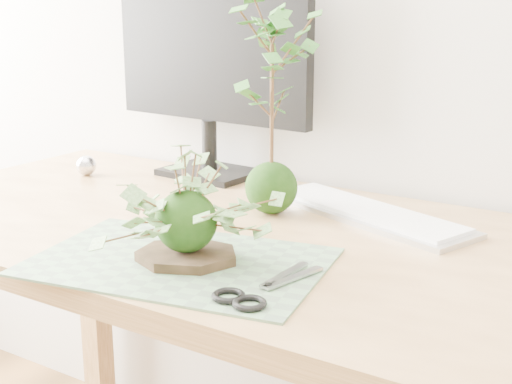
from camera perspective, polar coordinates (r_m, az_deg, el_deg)
desk at (r=1.26m, az=1.27°, el=-7.21°), size 1.60×0.70×0.74m
cutting_mat at (r=1.11m, az=-6.16°, el=-5.56°), size 0.49×0.37×0.00m
stone_dish at (r=1.10m, az=-5.55°, el=-5.10°), size 0.21×0.21×0.01m
ivy_kokedama at (r=1.07m, az=-5.68°, el=-0.06°), size 0.28×0.28×0.19m
maple_kokedama at (r=1.30m, az=1.29°, el=10.65°), size 0.24×0.24×0.41m
keyboard at (r=1.34m, az=8.85°, el=-1.62°), size 0.45×0.27×0.02m
monitor at (r=1.61m, az=-3.69°, el=10.63°), size 0.52×0.17×0.46m
foil_ball at (r=1.68m, az=-13.43°, el=2.08°), size 0.05×0.05×0.05m
scissors at (r=0.97m, az=-0.23°, el=-8.22°), size 0.09×0.19×0.01m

